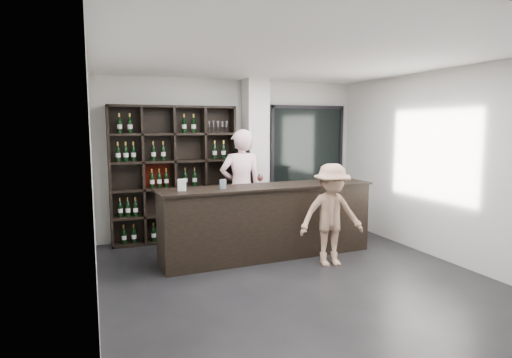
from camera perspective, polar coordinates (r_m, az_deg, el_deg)
name	(u,v)px	position (r m, az deg, el deg)	size (l,w,h in m)	color
floor	(297,280)	(5.91, 5.50, -13.32)	(5.00, 5.50, 0.01)	black
wine_shelf	(174,174)	(7.68, -10.85, 0.61)	(2.20, 0.35, 2.40)	black
structural_column	(255,158)	(7.96, -0.07, 2.78)	(0.40, 0.40, 2.90)	silver
glass_panel	(307,158)	(8.66, 6.84, 2.76)	(1.60, 0.08, 2.10)	black
tasting_counter	(268,221)	(6.72, 1.63, -5.65)	(3.44, 0.71, 1.13)	black
taster_pink	(241,188)	(7.26, -2.00, -1.25)	(0.73, 0.48, 1.99)	#FDC6CC
taster_black	(239,195)	(7.54, -2.26, -2.10)	(0.82, 0.64, 1.69)	black
customer	(331,215)	(6.39, 10.02, -4.74)	(0.97, 0.56, 1.51)	#9E785E
wine_glass	(260,180)	(6.44, 0.56, -0.12)	(0.09, 0.09, 0.22)	white
spit_cup	(223,184)	(6.31, -4.44, -0.68)	(0.10, 0.10, 0.13)	#AEC5D1
napkin_stack	(329,182)	(7.07, 9.75, -0.37)	(0.13, 0.13, 0.02)	white
card_stand	(182,185)	(6.16, -9.86, -0.80)	(0.11, 0.06, 0.17)	white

